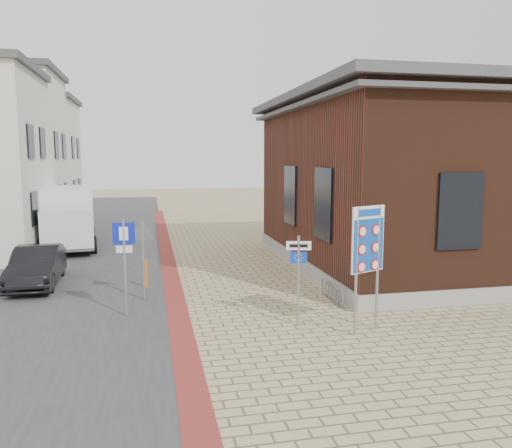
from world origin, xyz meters
name	(u,v)px	position (x,y,z in m)	size (l,w,h in m)	color
ground	(263,332)	(0.00, 0.00, 0.00)	(120.00, 120.00, 0.00)	tan
road_strip	(96,242)	(-5.50, 15.00, 0.01)	(7.00, 60.00, 0.02)	#38383A
curb_strip	(167,257)	(-2.00, 10.00, 0.01)	(0.60, 40.00, 0.02)	maroon
brick_building	(437,178)	(8.99, 7.00, 3.49)	(13.00, 13.00, 6.80)	gray
townhouse_far	(20,160)	(-10.99, 24.00, 4.17)	(7.40, 6.40, 8.30)	silver
bike_rack	(332,293)	(2.65, 2.20, 0.26)	(0.08, 1.80, 0.60)	slate
sedan	(37,266)	(-6.50, 6.13, 0.66)	(1.41, 4.03, 1.33)	black
box_truck	(68,217)	(-6.52, 13.29, 1.51)	(2.91, 5.82, 2.92)	slate
border_sign	(368,242)	(2.50, -0.53, 2.29)	(1.01, 0.47, 3.17)	gray
essen_sign	(298,267)	(0.99, 0.30, 1.56)	(0.63, 0.19, 2.36)	gray
parking_sign	(124,250)	(-3.39, 2.00, 1.84)	(0.59, 0.08, 2.68)	gray
yield_sign	(143,239)	(-2.92, 3.50, 1.89)	(0.88, 0.13, 2.48)	gray
bollard	(146,274)	(-2.86, 5.00, 0.48)	(0.09, 0.09, 0.96)	orange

